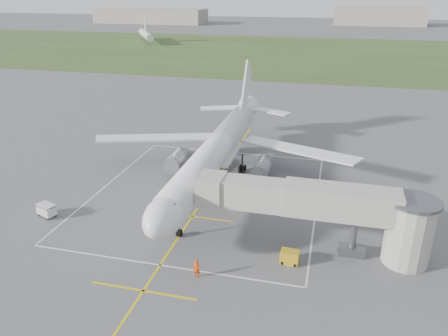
% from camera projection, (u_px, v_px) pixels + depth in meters
% --- Properties ---
extents(ground, '(700.00, 700.00, 0.00)m').
position_uv_depth(ground, '(215.00, 182.00, 60.25)').
color(ground, '#4E4E50').
rests_on(ground, ground).
extents(grass_strip, '(700.00, 120.00, 0.02)m').
position_uv_depth(grass_strip, '(300.00, 53.00, 176.51)').
color(grass_strip, '#35481F').
rests_on(grass_strip, ground).
extents(apron_markings, '(28.20, 60.00, 0.01)m').
position_uv_depth(apron_markings, '(203.00, 201.00, 55.04)').
color(apron_markings, '#D8BC0C').
rests_on(apron_markings, ground).
extents(airliner, '(38.93, 46.75, 13.52)m').
position_uv_depth(airliner, '(216.00, 151.00, 59.23)').
color(airliner, silver).
rests_on(airliner, ground).
extents(jet_bridge, '(23.40, 5.00, 7.20)m').
position_uv_depth(jet_bridge, '(332.00, 210.00, 42.77)').
color(jet_bridge, '#A6A296').
rests_on(jet_bridge, ground).
extents(gpu_unit, '(1.86, 1.38, 1.33)m').
position_uv_depth(gpu_unit, '(290.00, 257.00, 42.46)').
color(gpu_unit, gold).
rests_on(gpu_unit, ground).
extents(baggage_cart, '(2.53, 2.01, 1.53)m').
position_uv_depth(baggage_cart, '(47.00, 210.00, 51.11)').
color(baggage_cart, silver).
rests_on(baggage_cart, ground).
extents(ramp_worker_nose, '(0.72, 0.50, 1.88)m').
position_uv_depth(ramp_worker_nose, '(197.00, 269.00, 40.26)').
color(ramp_worker_nose, '#E44207').
rests_on(ramp_worker_nose, ground).
extents(ramp_worker_wing, '(1.16, 1.06, 1.92)m').
position_uv_depth(ramp_worker_wing, '(187.00, 172.00, 61.21)').
color(ramp_worker_wing, orange).
rests_on(ramp_worker_wing, ground).
extents(distant_hangars, '(345.00, 49.00, 12.00)m').
position_uv_depth(distant_hangars, '(294.00, 18.00, 299.11)').
color(distant_hangars, gray).
rests_on(distant_hangars, ground).
extents(distant_aircraft, '(204.51, 46.49, 8.85)m').
position_uv_depth(distant_aircraft, '(342.00, 38.00, 196.71)').
color(distant_aircraft, silver).
rests_on(distant_aircraft, ground).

